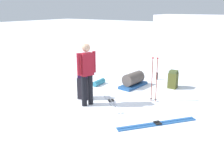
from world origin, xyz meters
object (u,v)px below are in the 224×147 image
at_px(ski_pair_far, 111,101).
at_px(thermos_bottle, 157,76).
at_px(backpack_bright, 173,79).
at_px(sleeping_mat_rolled, 99,82).
at_px(backpack_large_dark, 84,87).
at_px(gear_sled, 133,80).
at_px(ski_pair_near, 157,124).
at_px(ski_poles_planted_near, 154,77).
at_px(skier_standing, 87,71).

xyz_separation_m(ski_pair_far, thermos_bottle, (0.20, 2.79, 0.12)).
relative_size(backpack_bright, sleeping_mat_rolled, 1.08).
bearing_deg(backpack_large_dark, gear_sled, 69.30).
xyz_separation_m(ski_pair_near, sleeping_mat_rolled, (-2.87, 1.62, 0.08)).
bearing_deg(sleeping_mat_rolled, ski_pair_near, -29.45).
xyz_separation_m(ski_poles_planted_near, thermos_bottle, (-0.79, 2.09, -0.58)).
bearing_deg(ski_pair_far, skier_standing, -126.33).
distance_m(backpack_large_dark, ski_poles_planted_near, 2.05).
bearing_deg(ski_pair_near, gear_sled, 130.27).
height_order(ski_pair_near, backpack_bright, backpack_bright).
height_order(backpack_large_dark, sleeping_mat_rolled, backpack_large_dark).
bearing_deg(gear_sled, ski_pair_near, -49.73).
bearing_deg(backpack_bright, ski_pair_near, -77.08).
distance_m(skier_standing, backpack_large_dark, 0.79).
distance_m(backpack_large_dark, thermos_bottle, 3.19).
xyz_separation_m(backpack_bright, gear_sled, (-1.16, -0.62, -0.07)).
bearing_deg(backpack_large_dark, thermos_bottle, 71.63).
distance_m(ski_pair_far, ski_poles_planted_near, 1.40).
height_order(ski_pair_near, ski_poles_planted_near, ski_poles_planted_near).
height_order(backpack_large_dark, thermos_bottle, backpack_large_dark).
xyz_separation_m(skier_standing, backpack_large_dark, (-0.39, 0.32, -0.60)).
distance_m(sleeping_mat_rolled, thermos_bottle, 2.24).
bearing_deg(gear_sled, ski_pair_far, -85.34).
distance_m(skier_standing, ski_poles_planted_near, 1.89).
distance_m(backpack_large_dark, sleeping_mat_rolled, 1.38).
bearing_deg(backpack_large_dark, sleeping_mat_rolled, 107.69).
xyz_separation_m(ski_pair_near, gear_sled, (-1.79, 2.11, 0.21)).
relative_size(skier_standing, thermos_bottle, 6.54).
bearing_deg(ski_poles_planted_near, ski_pair_near, -62.11).
relative_size(backpack_bright, ski_poles_planted_near, 0.46).
bearing_deg(skier_standing, thermos_bottle, 79.64).
distance_m(skier_standing, gear_sled, 2.24).
relative_size(ski_pair_far, sleeping_mat_rolled, 2.63).
relative_size(ski_pair_near, ski_poles_planted_near, 1.25).
relative_size(ski_pair_near, ski_pair_far, 1.11).
distance_m(skier_standing, ski_pair_near, 2.27).
bearing_deg(skier_standing, backpack_bright, 62.02).
bearing_deg(gear_sled, backpack_large_dark, -110.70).
xyz_separation_m(sleeping_mat_rolled, thermos_bottle, (1.42, 1.73, 0.04)).
height_order(ski_pair_far, backpack_large_dark, backpack_large_dark).
bearing_deg(skier_standing, gear_sled, 82.41).
bearing_deg(thermos_bottle, sleeping_mat_rolled, -129.27).
xyz_separation_m(ski_poles_planted_near, gear_sled, (-1.12, 0.85, -0.49)).
height_order(ski_pair_near, sleeping_mat_rolled, sleeping_mat_rolled).
relative_size(backpack_bright, thermos_bottle, 2.29).
height_order(backpack_large_dark, gear_sled, backpack_large_dark).
relative_size(backpack_bright, gear_sled, 0.52).
height_order(gear_sled, thermos_bottle, gear_sled).
bearing_deg(thermos_bottle, backpack_bright, -36.96).
bearing_deg(ski_poles_planted_near, backpack_large_dark, -152.49).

